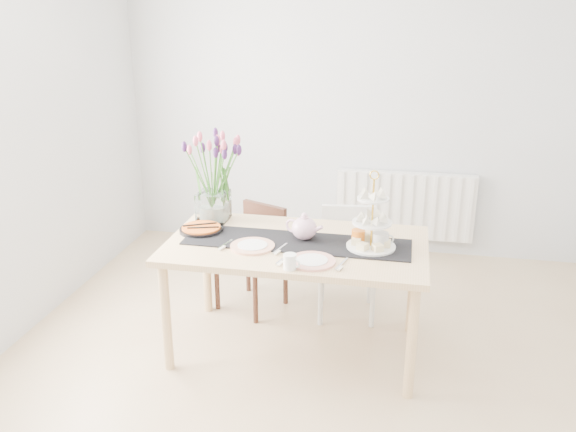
% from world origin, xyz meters
% --- Properties ---
extents(room_shell, '(4.50, 4.50, 4.50)m').
position_xyz_m(room_shell, '(0.00, 0.00, 1.30)').
color(room_shell, tan).
rests_on(room_shell, ground).
extents(radiator, '(1.20, 0.08, 0.60)m').
position_xyz_m(radiator, '(0.50, 2.19, 0.45)').
color(radiator, white).
rests_on(radiator, room_shell).
extents(dining_table, '(1.60, 0.90, 0.75)m').
position_xyz_m(dining_table, '(-0.14, 0.43, 0.67)').
color(dining_table, tan).
rests_on(dining_table, ground).
extents(chair_brown, '(0.51, 0.51, 0.76)m').
position_xyz_m(chair_brown, '(-0.55, 1.00, 0.43)').
color(chair_brown, '#331912').
rests_on(chair_brown, ground).
extents(chair_white, '(0.44, 0.44, 0.77)m').
position_xyz_m(chair_white, '(0.12, 1.03, 0.44)').
color(chair_white, silver).
rests_on(chair_white, ground).
extents(table_runner, '(1.40, 0.35, 0.01)m').
position_xyz_m(table_runner, '(-0.14, 0.43, 0.75)').
color(table_runner, black).
rests_on(table_runner, dining_table).
extents(tulip_vase, '(0.72, 0.72, 0.62)m').
position_xyz_m(tulip_vase, '(-0.77, 0.72, 1.15)').
color(tulip_vase, silver).
rests_on(tulip_vase, dining_table).
extents(cake_stand, '(0.30, 0.30, 0.44)m').
position_xyz_m(cake_stand, '(0.32, 0.42, 0.87)').
color(cake_stand, gold).
rests_on(cake_stand, dining_table).
extents(teapot, '(0.31, 0.28, 0.17)m').
position_xyz_m(teapot, '(-0.10, 0.48, 0.83)').
color(teapot, silver).
rests_on(teapot, dining_table).
extents(cream_jug, '(0.13, 0.13, 0.10)m').
position_xyz_m(cream_jug, '(0.37, 0.44, 0.80)').
color(cream_jug, silver).
rests_on(cream_jug, dining_table).
extents(tart_tin, '(0.28, 0.28, 0.03)m').
position_xyz_m(tart_tin, '(-0.78, 0.49, 0.77)').
color(tart_tin, black).
rests_on(tart_tin, dining_table).
extents(mug_white, '(0.10, 0.10, 0.09)m').
position_xyz_m(mug_white, '(-0.11, 0.04, 0.79)').
color(mug_white, white).
rests_on(mug_white, dining_table).
extents(mug_orange, '(0.11, 0.11, 0.10)m').
position_xyz_m(mug_orange, '(0.23, 0.47, 0.80)').
color(mug_orange, orange).
rests_on(mug_orange, dining_table).
extents(plate_left, '(0.34, 0.34, 0.01)m').
position_xyz_m(plate_left, '(-0.39, 0.30, 0.76)').
color(plate_left, silver).
rests_on(plate_left, dining_table).
extents(plate_right, '(0.33, 0.33, 0.01)m').
position_xyz_m(plate_right, '(-0.00, 0.15, 0.76)').
color(plate_right, white).
rests_on(plate_right, dining_table).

